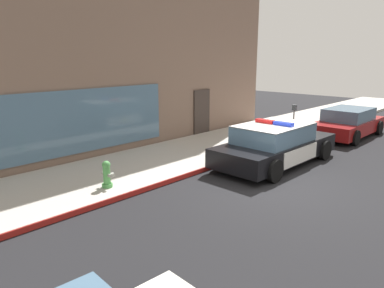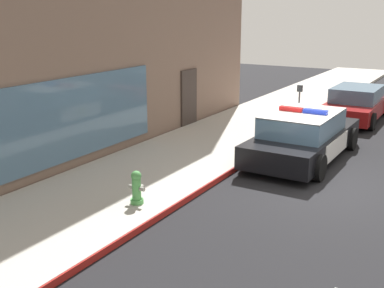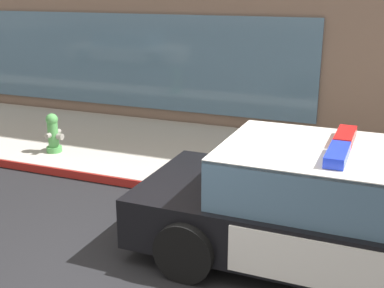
# 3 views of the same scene
# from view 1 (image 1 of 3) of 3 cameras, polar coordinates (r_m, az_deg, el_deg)

# --- Properties ---
(ground) EXTENTS (48.00, 48.00, 0.00)m
(ground) POSITION_cam_1_polar(r_m,az_deg,el_deg) (10.44, 11.84, -6.43)
(ground) COLOR black
(sidewalk) EXTENTS (48.00, 3.53, 0.15)m
(sidewalk) POSITION_cam_1_polar(r_m,az_deg,el_deg) (12.77, -3.10, -2.06)
(sidewalk) COLOR #B2ADA3
(sidewalk) RESTS_ON ground
(curb_red_paint) EXTENTS (28.80, 0.04, 0.14)m
(curb_red_paint) POSITION_cam_1_polar(r_m,az_deg,el_deg) (11.59, 2.98, -3.71)
(curb_red_paint) COLOR maroon
(curb_red_paint) RESTS_ON ground
(police_cruiser) EXTENTS (4.96, 2.19, 1.49)m
(police_cruiser) POSITION_cam_1_polar(r_m,az_deg,el_deg) (12.33, 13.01, -0.06)
(police_cruiser) COLOR black
(police_cruiser) RESTS_ON ground
(fire_hydrant) EXTENTS (0.34, 0.39, 0.73)m
(fire_hydrant) POSITION_cam_1_polar(r_m,az_deg,el_deg) (9.82, -13.31, -4.70)
(fire_hydrant) COLOR #4C994C
(fire_hydrant) RESTS_ON sidewalk
(car_down_street) EXTENTS (4.43, 2.01, 1.29)m
(car_down_street) POSITION_cam_1_polar(r_m,az_deg,el_deg) (17.62, 23.41, 3.09)
(car_down_street) COLOR maroon
(car_down_street) RESTS_ON ground
(parking_meter) EXTENTS (0.12, 0.18, 1.34)m
(parking_meter) POSITION_cam_1_polar(r_m,az_deg,el_deg) (16.37, 15.81, 4.56)
(parking_meter) COLOR slate
(parking_meter) RESTS_ON sidewalk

